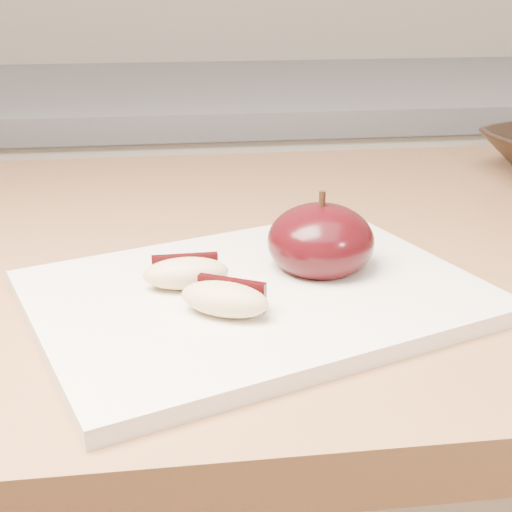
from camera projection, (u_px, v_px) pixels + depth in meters
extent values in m
cube|color=silver|center=(199.00, 324.00, 1.47)|extent=(2.40, 0.60, 0.90)
cube|color=slate|center=(191.00, 93.00, 1.29)|extent=(2.40, 0.62, 0.04)
cube|color=#9B6743|center=(227.00, 258.00, 0.66)|extent=(1.64, 0.64, 0.04)
cube|color=silver|center=(256.00, 295.00, 0.53)|extent=(0.38, 0.33, 0.01)
ellipsoid|color=black|center=(321.00, 241.00, 0.55)|extent=(0.10, 0.10, 0.06)
cylinder|color=black|center=(322.00, 199.00, 0.54)|extent=(0.01, 0.01, 0.01)
ellipsoid|color=#CEB483|center=(186.00, 273.00, 0.52)|extent=(0.06, 0.03, 0.02)
cube|color=black|center=(185.00, 267.00, 0.53)|extent=(0.05, 0.01, 0.02)
ellipsoid|color=#CEB483|center=(225.00, 299.00, 0.48)|extent=(0.07, 0.06, 0.02)
cube|color=black|center=(232.00, 293.00, 0.49)|extent=(0.05, 0.03, 0.02)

